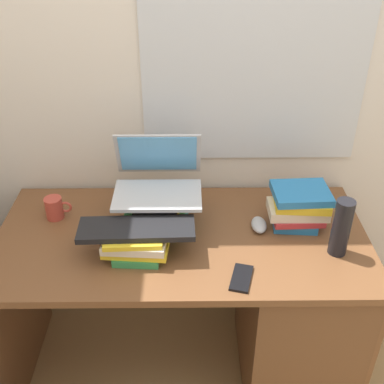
% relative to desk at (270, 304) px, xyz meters
% --- Properties ---
extents(ground_plane, '(6.00, 6.00, 0.00)m').
position_rel_desk_xyz_m(ground_plane, '(-0.37, 0.03, -0.42)').
color(ground_plane, '#9E7A4C').
extents(wall_back, '(6.00, 0.06, 2.60)m').
position_rel_desk_xyz_m(wall_back, '(-0.37, 0.42, 0.88)').
color(wall_back, silver).
rests_on(wall_back, ground).
extents(desk, '(1.46, 0.70, 0.77)m').
position_rel_desk_xyz_m(desk, '(0.00, 0.00, 0.00)').
color(desk, brown).
rests_on(desk, ground).
extents(book_stack_tall, '(0.25, 0.19, 0.14)m').
position_rel_desk_xyz_m(book_stack_tall, '(-0.47, 0.09, 0.41)').
color(book_stack_tall, teal).
rests_on(book_stack_tall, desk).
extents(book_stack_keyboard_riser, '(0.25, 0.20, 0.10)m').
position_rel_desk_xyz_m(book_stack_keyboard_riser, '(-0.54, -0.08, 0.40)').
color(book_stack_keyboard_riser, '#338C4C').
rests_on(book_stack_keyboard_riser, desk).
extents(book_stack_side, '(0.24, 0.19, 0.16)m').
position_rel_desk_xyz_m(book_stack_side, '(0.09, 0.09, 0.44)').
color(book_stack_side, '#2672B2').
rests_on(book_stack_side, desk).
extents(laptop, '(0.34, 0.29, 0.21)m').
position_rel_desk_xyz_m(laptop, '(-0.47, 0.15, 0.54)').
color(laptop, '#B7BABF').
rests_on(laptop, book_stack_tall).
extents(keyboard, '(0.42, 0.15, 0.02)m').
position_rel_desk_xyz_m(keyboard, '(-0.53, -0.08, 0.46)').
color(keyboard, black).
rests_on(keyboard, book_stack_keyboard_riser).
extents(computer_mouse, '(0.06, 0.10, 0.04)m').
position_rel_desk_xyz_m(computer_mouse, '(-0.07, 0.07, 0.37)').
color(computer_mouse, '#A5A8AD').
rests_on(computer_mouse, desk).
extents(mug, '(0.11, 0.07, 0.09)m').
position_rel_desk_xyz_m(mug, '(-0.89, 0.16, 0.40)').
color(mug, '#B23F33').
rests_on(mug, desk).
extents(water_bottle, '(0.07, 0.07, 0.23)m').
position_rel_desk_xyz_m(water_bottle, '(0.21, -0.08, 0.46)').
color(water_bottle, black).
rests_on(water_bottle, desk).
extents(cell_phone, '(0.10, 0.15, 0.01)m').
position_rel_desk_xyz_m(cell_phone, '(-0.16, -0.22, 0.35)').
color(cell_phone, black).
rests_on(cell_phone, desk).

